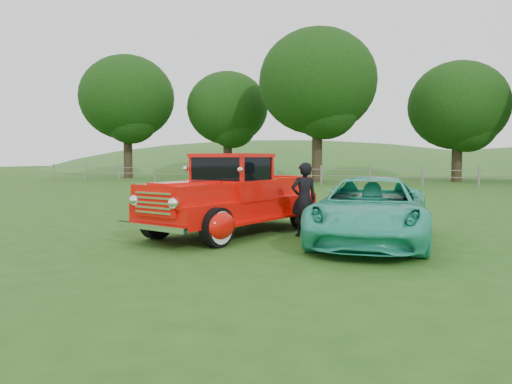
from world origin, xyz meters
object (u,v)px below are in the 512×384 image
(tree_mid_west, at_px, (228,109))
(tree_near_west, at_px, (318,82))
(teal_sedan, at_px, (371,210))
(man, at_px, (304,199))
(tree_near_east, at_px, (458,106))
(tree_far_west, at_px, (127,98))
(red_pickup, at_px, (233,198))

(tree_mid_west, xyz_separation_m, tree_near_west, (8.00, -3.00, 1.25))
(tree_mid_west, xyz_separation_m, teal_sedan, (14.76, -26.49, -4.90))
(tree_mid_west, height_order, man, tree_mid_west)
(man, bearing_deg, tree_near_east, -134.05)
(tree_near_west, height_order, tree_near_east, tree_near_west)
(tree_mid_west, height_order, teal_sedan, tree_mid_west)
(tree_near_west, distance_m, teal_sedan, 25.20)
(tree_near_east, bearing_deg, tree_far_west, -173.16)
(tree_far_west, relative_size, red_pickup, 1.88)
(tree_near_west, xyz_separation_m, tree_near_east, (9.00, 4.00, -1.55))
(teal_sedan, bearing_deg, man, 163.07)
(tree_mid_west, bearing_deg, teal_sedan, -60.88)
(tree_near_east, distance_m, teal_sedan, 27.96)
(tree_near_east, distance_m, man, 27.76)
(man, bearing_deg, red_pickup, -28.22)
(tree_mid_west, distance_m, red_pickup, 29.25)
(teal_sedan, xyz_separation_m, man, (-1.46, 0.34, 0.15))
(tree_mid_west, distance_m, tree_near_west, 8.63)
(tree_far_west, bearing_deg, red_pickup, -51.00)
(red_pickup, height_order, man, red_pickup)
(tree_far_west, distance_m, tree_near_east, 25.21)
(teal_sedan, height_order, man, man)
(tree_near_west, xyz_separation_m, teal_sedan, (6.76, -23.49, -6.15))
(tree_near_east, bearing_deg, man, -97.77)
(tree_far_west, relative_size, tree_near_east, 1.19)
(tree_near_west, height_order, teal_sedan, tree_near_west)
(tree_far_west, bearing_deg, tree_near_west, -3.58)
(tree_near_east, distance_m, red_pickup, 28.22)
(tree_near_west, bearing_deg, tree_near_east, 23.96)
(man, bearing_deg, teal_sedan, 130.55)
(tree_mid_west, distance_m, tree_near_east, 17.03)
(tree_far_west, bearing_deg, tree_mid_west, 14.04)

